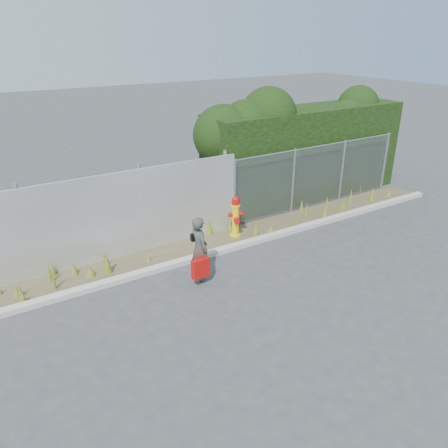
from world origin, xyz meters
TOP-DOWN VIEW (x-y plane):
  - ground at (0.00, 0.00)m, footprint 80.00×80.00m
  - curb at (0.00, 1.80)m, footprint 16.00×0.22m
  - weed_strip at (-0.41, 2.41)m, footprint 16.00×1.31m
  - corrugated_fence at (-3.25, 3.01)m, footprint 8.50×0.21m
  - chainlink_fence at (4.25, 3.00)m, footprint 6.50×0.07m
  - hedge at (4.15, 4.06)m, footprint 7.68×1.96m
  - fire_hydrant at (0.71, 2.43)m, footprint 0.41×0.37m
  - woman at (-1.22, 0.96)m, footprint 0.37×0.56m
  - red_tote_bag at (-1.35, 0.70)m, footprint 0.41×0.15m
  - black_shoulder_bag at (-1.25, 1.07)m, footprint 0.24×0.10m

SIDE VIEW (x-z plane):
  - ground at x=0.00m, z-range 0.00..0.00m
  - curb at x=0.00m, z-range 0.00..0.12m
  - weed_strip at x=-0.41m, z-range -0.14..0.41m
  - red_tote_bag at x=-1.35m, z-range 0.16..0.71m
  - fire_hydrant at x=0.71m, z-range -0.02..1.20m
  - woman at x=-1.22m, z-range 0.00..1.54m
  - black_shoulder_bag at x=-1.25m, z-range 0.94..1.12m
  - chainlink_fence at x=4.25m, z-range 0.01..2.06m
  - corrugated_fence at x=-3.25m, z-range -0.05..2.25m
  - hedge at x=4.15m, z-range 0.11..3.87m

